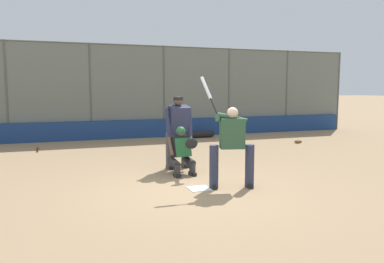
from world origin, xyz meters
name	(u,v)px	position (x,y,z in m)	size (l,w,h in m)	color
ground_plane	(199,189)	(0.00, 0.00, 0.00)	(160.00, 160.00, 0.00)	#9E7F5B
home_plate_marker	(199,188)	(0.00, 0.00, 0.01)	(0.43, 0.43, 0.01)	white
backstop_fence	(128,89)	(0.00, -8.24, 1.97)	(20.84, 0.08, 3.77)	#515651
padding_wall	(130,129)	(0.00, -8.14, 0.37)	(20.34, 0.18, 0.74)	navy
bleachers_beyond	(196,119)	(-3.78, -10.74, 0.48)	(14.53, 2.50, 1.48)	slate
batter_at_plate	(232,144)	(-0.65, 0.14, 0.90)	(0.94, 0.84, 2.27)	#2D334C
catcher_behind_plate	(182,150)	(-0.05, -1.27, 0.59)	(0.62, 0.72, 1.14)	#333333
umpire_home	(178,130)	(-0.17, -1.98, 0.98)	(0.73, 0.51, 1.82)	#4C4C51
spare_bat_near_backstop	(38,149)	(3.37, -6.24, 0.03)	(0.10, 0.92, 0.07)	black
fielding_glove_on_dirt	(298,142)	(-5.67, -4.75, 0.05)	(0.31, 0.23, 0.11)	brown
equipment_bag_dugout_side	(199,134)	(-2.71, -7.36, 0.15)	(1.36, 0.30, 0.30)	black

